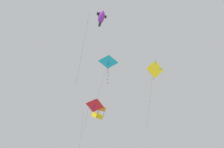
# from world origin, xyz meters

# --- Properties ---
(kite_box_near_left) EXTENTS (4.02, 3.60, 8.65)m
(kite_box_near_left) POSITION_xyz_m (-6.33, 6.38, 32.92)
(kite_box_near_left) COLOR orange
(kite_delta_low_drifter) EXTENTS (2.21, 1.92, 3.58)m
(kite_delta_low_drifter) POSITION_xyz_m (-5.51, 1.73, 32.39)
(kite_delta_low_drifter) COLOR red
(kite_diamond_mid_left) EXTENTS (2.39, 1.50, 8.61)m
(kite_diamond_mid_left) POSITION_xyz_m (1.21, 4.76, 37.41)
(kite_diamond_mid_left) COLOR yellow
(kite_delta_upper_right) EXTENTS (3.03, 2.38, 7.57)m
(kite_delta_upper_right) POSITION_xyz_m (-5.07, 6.31, 39.70)
(kite_delta_upper_right) COLOR #1EB2C6
(kite_fish_far_centre) EXTENTS (3.42, 2.94, 8.25)m
(kite_fish_far_centre) POSITION_xyz_m (-3.61, -3.13, 40.75)
(kite_fish_far_centre) COLOR purple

